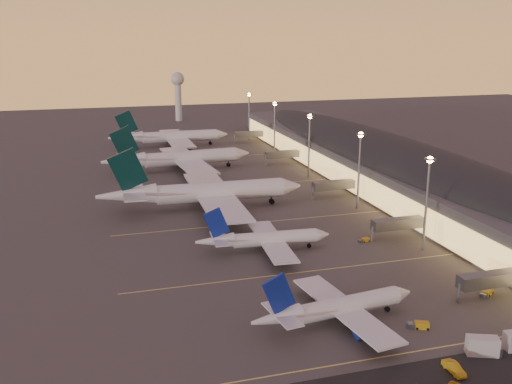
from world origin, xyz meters
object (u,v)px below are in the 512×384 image
Objects in this scene: baggage_tug_c at (364,240)px; catering_truck_a at (484,347)px; airliner_wide_far at (170,137)px; baggage_tug_b at (487,293)px; baggage_tug_a at (419,325)px; airliner_wide_mid at (179,159)px; service_van_d at (454,368)px; airliner_narrow_south at (336,308)px; airliner_wide_near at (203,193)px; radar_tower at (178,88)px; airliner_narrow_north at (264,239)px.

catering_truck_a is at bearing -107.46° from baggage_tug_c.
baggage_tug_b is at bearing -77.60° from airliner_wide_far.
baggage_tug_c is (11.82, 47.61, -0.12)m from baggage_tug_a.
baggage_tug_a is at bearing -85.48° from airliner_wide_mid.
airliner_wide_far is 200.87m from baggage_tug_b.
service_van_d is (18.10, -220.37, -4.26)m from airliner_wide_far.
service_van_d is at bearing -67.53° from airliner_narrow_south.
airliner_wide_mid reaches higher than airliner_narrow_south.
airliner_wide_near is 19.43× the size of baggage_tug_c.
airliner_wide_near is 208.25m from radar_tower.
catering_truck_a reaches higher than service_van_d.
baggage_tug_b is 0.64× the size of catering_truck_a.
airliner_narrow_north is at bearing 102.51° from service_van_d.
airliner_narrow_north reaches higher than service_van_d.
airliner_wide_mid is at bearing 122.46° from baggage_tug_a.
baggage_tug_b is (37.91, 2.47, -2.85)m from airliner_narrow_south.
airliner_wide_mid reaches higher than baggage_tug_c.
airliner_narrow_south is 25.30m from service_van_d.
catering_truck_a is (31.52, -103.12, -4.05)m from airliner_wide_near.
baggage_tug_a is 1.28× the size of baggage_tug_c.
baggage_tug_b is (24.44, -288.50, -21.33)m from radar_tower.
baggage_tug_c is (37.42, -43.57, -5.21)m from airliner_wide_near.
airliner_wide_mid is 1.05× the size of airliner_wide_far.
airliner_narrow_south is at bearing -92.65° from radar_tower.
baggage_tug_a is at bearing -84.30° from airliner_wide_far.
catering_truck_a is at bearing -83.07° from airliner_wide_far.
radar_tower reaches higher than airliner_narrow_north.
service_van_d is at bearing -73.03° from airliner_narrow_north.
airliner_wide_near is 94.85m from baggage_tug_a.
airliner_narrow_north is 0.57× the size of airliner_wide_mid.
radar_tower is at bearing 65.74° from baggage_tug_b.
airliner_wide_near is at bearing 101.67° from service_van_d.
baggage_tug_b is 40.18m from baggage_tug_c.
airliner_narrow_north is at bearing 132.78° from baggage_tug_a.
airliner_wide_near is 2.11× the size of radar_tower.
service_van_d is (-0.96, -312.82, -21.03)m from radar_tower.
airliner_narrow_north is 65.67m from service_van_d.
baggage_tug_a is (1.79, -297.43, -21.30)m from radar_tower.
radar_tower is 7.72× the size of baggage_tug_b.
airliner_wide_far is 206.09m from baggage_tug_a.
airliner_wide_far is 13.63× the size of baggage_tug_a.
airliner_wide_far is 218.59m from catering_truck_a.
airliner_narrow_north is 1.13× the size of radar_tower.
catering_truck_a is (-16.74, -20.86, 1.08)m from baggage_tug_b.
radar_tower is at bearing 89.39° from service_van_d.
airliner_wide_mid reaches higher than baggage_tug_b.
baggage_tug_b is (47.43, -140.24, -4.78)m from airliner_wide_mid.
airliner_wide_mid is 151.29m from baggage_tug_a.
baggage_tug_c is at bearing -75.10° from airliner_wide_mid.
airliner_wide_mid is 148.12m from baggage_tug_b.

